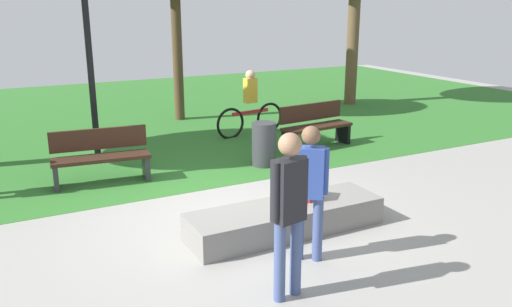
{
  "coord_description": "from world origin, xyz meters",
  "views": [
    {
      "loc": [
        -2.82,
        -6.53,
        2.97
      ],
      "look_at": [
        0.53,
        -0.08,
        0.87
      ],
      "focal_mm": 36.95,
      "sensor_mm": 36.0,
      "label": 1
    }
  ],
  "objects_px": {
    "backpack_on_ledge": "(305,188)",
    "lamp_post": "(87,30)",
    "concrete_ledge": "(286,218)",
    "park_bench_near_path": "(315,125)",
    "skater_performing_trick": "(310,184)",
    "cyclist_on_bicycle": "(250,108)",
    "park_bench_far_right": "(101,155)",
    "trash_bin": "(264,144)",
    "skater_watching": "(289,204)"
  },
  "relations": [
    {
      "from": "skater_performing_trick",
      "to": "concrete_ledge",
      "type": "bearing_deg",
      "value": 77.97
    },
    {
      "from": "skater_watching",
      "to": "park_bench_far_right",
      "type": "distance_m",
      "value": 4.7
    },
    {
      "from": "backpack_on_ledge",
      "to": "cyclist_on_bicycle",
      "type": "xyz_separation_m",
      "value": [
        1.65,
        4.92,
        0.1
      ]
    },
    {
      "from": "concrete_ledge",
      "to": "skater_performing_trick",
      "type": "relative_size",
      "value": 1.64
    },
    {
      "from": "concrete_ledge",
      "to": "lamp_post",
      "type": "xyz_separation_m",
      "value": [
        -1.55,
        4.57,
        2.28
      ]
    },
    {
      "from": "lamp_post",
      "to": "trash_bin",
      "type": "xyz_separation_m",
      "value": [
        2.7,
        -1.82,
        -2.06
      ]
    },
    {
      "from": "skater_watching",
      "to": "concrete_ledge",
      "type": "bearing_deg",
      "value": 60.03
    },
    {
      "from": "skater_watching",
      "to": "backpack_on_ledge",
      "type": "bearing_deg",
      "value": 52.02
    },
    {
      "from": "concrete_ledge",
      "to": "backpack_on_ledge",
      "type": "height_order",
      "value": "backpack_on_ledge"
    },
    {
      "from": "skater_performing_trick",
      "to": "park_bench_far_right",
      "type": "bearing_deg",
      "value": 111.77
    },
    {
      "from": "backpack_on_ledge",
      "to": "park_bench_near_path",
      "type": "relative_size",
      "value": 0.2
    },
    {
      "from": "concrete_ledge",
      "to": "backpack_on_ledge",
      "type": "distance_m",
      "value": 0.5
    },
    {
      "from": "backpack_on_ledge",
      "to": "skater_watching",
      "type": "distance_m",
      "value": 1.96
    },
    {
      "from": "backpack_on_ledge",
      "to": "park_bench_near_path",
      "type": "distance_m",
      "value": 4.09
    },
    {
      "from": "skater_watching",
      "to": "lamp_post",
      "type": "relative_size",
      "value": 0.44
    },
    {
      "from": "skater_watching",
      "to": "park_bench_near_path",
      "type": "distance_m",
      "value": 6.01
    },
    {
      "from": "backpack_on_ledge",
      "to": "lamp_post",
      "type": "relative_size",
      "value": 0.08
    },
    {
      "from": "skater_performing_trick",
      "to": "trash_bin",
      "type": "xyz_separation_m",
      "value": [
        1.32,
        3.56,
        -0.54
      ]
    },
    {
      "from": "skater_watching",
      "to": "park_bench_far_right",
      "type": "xyz_separation_m",
      "value": [
        -0.94,
        4.57,
        -0.56
      ]
    },
    {
      "from": "lamp_post",
      "to": "park_bench_far_right",
      "type": "bearing_deg",
      "value": -98.42
    },
    {
      "from": "cyclist_on_bicycle",
      "to": "lamp_post",
      "type": "bearing_deg",
      "value": -173.12
    },
    {
      "from": "concrete_ledge",
      "to": "park_bench_near_path",
      "type": "xyz_separation_m",
      "value": [
        2.72,
        3.41,
        0.3
      ]
    },
    {
      "from": "concrete_ledge",
      "to": "skater_watching",
      "type": "bearing_deg",
      "value": -119.97
    },
    {
      "from": "concrete_ledge",
      "to": "trash_bin",
      "type": "height_order",
      "value": "trash_bin"
    },
    {
      "from": "park_bench_far_right",
      "to": "skater_performing_trick",
      "type": "bearing_deg",
      "value": -68.23
    },
    {
      "from": "park_bench_far_right",
      "to": "cyclist_on_bicycle",
      "type": "distance_m",
      "value": 4.19
    },
    {
      "from": "lamp_post",
      "to": "trash_bin",
      "type": "distance_m",
      "value": 3.85
    },
    {
      "from": "concrete_ledge",
      "to": "lamp_post",
      "type": "bearing_deg",
      "value": 108.7
    },
    {
      "from": "skater_watching",
      "to": "cyclist_on_bicycle",
      "type": "relative_size",
      "value": 0.97
    },
    {
      "from": "concrete_ledge",
      "to": "park_bench_near_path",
      "type": "relative_size",
      "value": 1.64
    },
    {
      "from": "park_bench_far_right",
      "to": "lamp_post",
      "type": "xyz_separation_m",
      "value": [
        0.21,
        1.41,
        1.99
      ]
    },
    {
      "from": "concrete_ledge",
      "to": "cyclist_on_bicycle",
      "type": "xyz_separation_m",
      "value": [
        2.01,
        5.0,
        0.45
      ]
    },
    {
      "from": "concrete_ledge",
      "to": "trash_bin",
      "type": "distance_m",
      "value": 2.99
    },
    {
      "from": "skater_performing_trick",
      "to": "park_bench_far_right",
      "type": "xyz_separation_m",
      "value": [
        -1.58,
        3.97,
        -0.47
      ]
    },
    {
      "from": "concrete_ledge",
      "to": "skater_watching",
      "type": "distance_m",
      "value": 1.84
    },
    {
      "from": "backpack_on_ledge",
      "to": "trash_bin",
      "type": "bearing_deg",
      "value": -151.52
    },
    {
      "from": "park_bench_near_path",
      "to": "cyclist_on_bicycle",
      "type": "height_order",
      "value": "cyclist_on_bicycle"
    },
    {
      "from": "trash_bin",
      "to": "lamp_post",
      "type": "bearing_deg",
      "value": 145.97
    },
    {
      "from": "skater_performing_trick",
      "to": "cyclist_on_bicycle",
      "type": "xyz_separation_m",
      "value": [
        2.18,
        5.81,
        -0.32
      ]
    },
    {
      "from": "skater_performing_trick",
      "to": "park_bench_near_path",
      "type": "xyz_separation_m",
      "value": [
        2.9,
        4.22,
        -0.47
      ]
    },
    {
      "from": "concrete_ledge",
      "to": "lamp_post",
      "type": "distance_m",
      "value": 5.34
    },
    {
      "from": "park_bench_far_right",
      "to": "trash_bin",
      "type": "height_order",
      "value": "park_bench_far_right"
    },
    {
      "from": "backpack_on_ledge",
      "to": "trash_bin",
      "type": "height_order",
      "value": "trash_bin"
    },
    {
      "from": "concrete_ledge",
      "to": "backpack_on_ledge",
      "type": "relative_size",
      "value": 8.37
    },
    {
      "from": "park_bench_near_path",
      "to": "cyclist_on_bicycle",
      "type": "bearing_deg",
      "value": 114.34
    },
    {
      "from": "trash_bin",
      "to": "concrete_ledge",
      "type": "bearing_deg",
      "value": -112.66
    },
    {
      "from": "backpack_on_ledge",
      "to": "trash_bin",
      "type": "relative_size",
      "value": 0.39
    },
    {
      "from": "skater_performing_trick",
      "to": "lamp_post",
      "type": "distance_m",
      "value": 5.75
    },
    {
      "from": "backpack_on_ledge",
      "to": "trash_bin",
      "type": "xyz_separation_m",
      "value": [
        0.79,
        2.67,
        -0.12
      ]
    },
    {
      "from": "backpack_on_ledge",
      "to": "lamp_post",
      "type": "height_order",
      "value": "lamp_post"
    }
  ]
}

